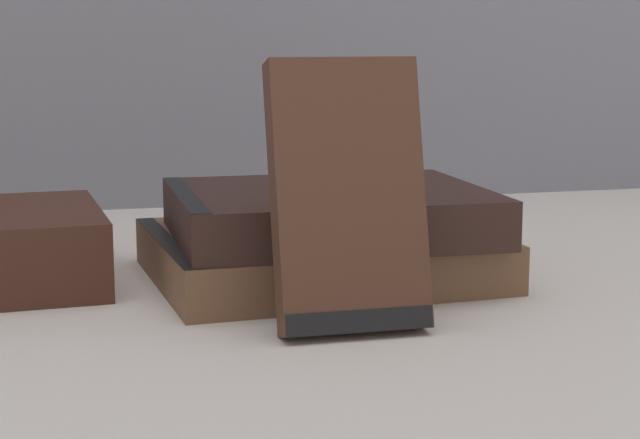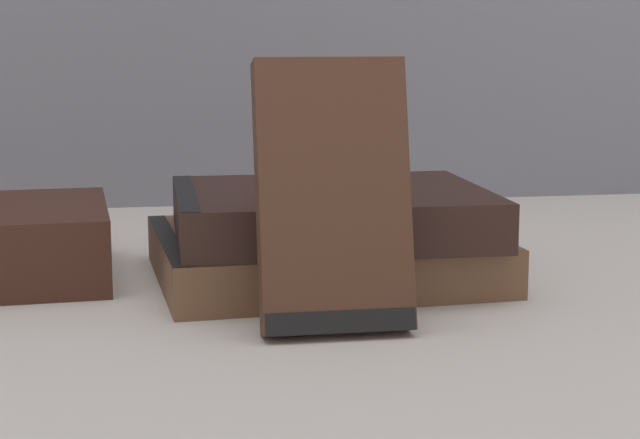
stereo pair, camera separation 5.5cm
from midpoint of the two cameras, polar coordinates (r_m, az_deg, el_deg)
The scene contains 6 objects.
ground_plane at distance 0.67m, azimuth -5.29°, elevation -4.03°, with size 3.00×3.00×0.00m, color silver.
book_flat_bottom at distance 0.71m, azimuth -2.71°, elevation -1.95°, with size 0.23×0.19×0.03m.
book_flat_top at distance 0.69m, azimuth -2.23°, elevation 0.33°, with size 0.20×0.16×0.03m.
book_leaning_front at distance 0.58m, azimuth -1.22°, elevation 0.76°, with size 0.08×0.06×0.15m.
pocket_watch at distance 0.69m, azimuth -0.04°, elevation 1.93°, with size 0.05×0.05×0.01m.
reading_glasses at distance 0.87m, azimuth -8.26°, elevation -0.72°, with size 0.11×0.07×0.00m.
Camera 1 is at (-0.13, -0.63, 0.16)m, focal length 60.00 mm.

